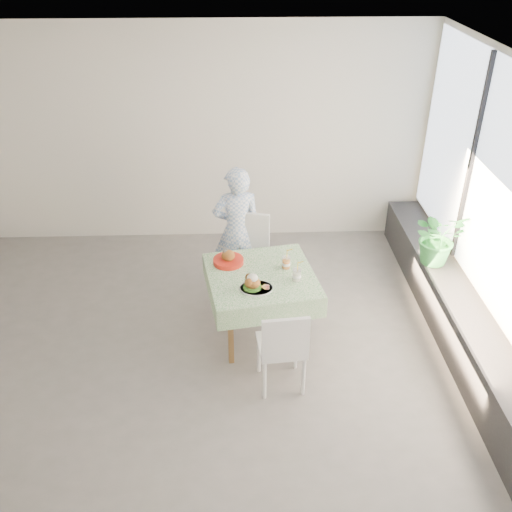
{
  "coord_description": "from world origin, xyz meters",
  "views": [
    {
      "loc": [
        0.57,
        -4.46,
        3.81
      ],
      "look_at": [
        0.74,
        0.34,
        0.93
      ],
      "focal_mm": 40.0,
      "sensor_mm": 36.0,
      "label": 1
    }
  ],
  "objects_px": {
    "chair_near": "(281,361)",
    "diner": "(237,230)",
    "juice_cup_orange": "(286,263)",
    "main_dish": "(254,284)",
    "chair_far": "(245,274)",
    "potted_plant": "(438,237)",
    "cafe_table": "(261,298)"
  },
  "relations": [
    {
      "from": "main_dish",
      "to": "potted_plant",
      "type": "bearing_deg",
      "value": 22.15
    },
    {
      "from": "diner",
      "to": "juice_cup_orange",
      "type": "height_order",
      "value": "diner"
    },
    {
      "from": "cafe_table",
      "to": "potted_plant",
      "type": "height_order",
      "value": "potted_plant"
    },
    {
      "from": "cafe_table",
      "to": "chair_near",
      "type": "relative_size",
      "value": 1.35
    },
    {
      "from": "chair_far",
      "to": "juice_cup_orange",
      "type": "distance_m",
      "value": 0.86
    },
    {
      "from": "chair_near",
      "to": "diner",
      "type": "bearing_deg",
      "value": 102.89
    },
    {
      "from": "main_dish",
      "to": "juice_cup_orange",
      "type": "bearing_deg",
      "value": 47.95
    },
    {
      "from": "cafe_table",
      "to": "main_dish",
      "type": "height_order",
      "value": "main_dish"
    },
    {
      "from": "chair_far",
      "to": "diner",
      "type": "height_order",
      "value": "diner"
    },
    {
      "from": "potted_plant",
      "to": "chair_near",
      "type": "bearing_deg",
      "value": -143.62
    },
    {
      "from": "cafe_table",
      "to": "diner",
      "type": "xyz_separation_m",
      "value": [
        -0.23,
        0.91,
        0.29
      ]
    },
    {
      "from": "juice_cup_orange",
      "to": "chair_far",
      "type": "bearing_deg",
      "value": 124.99
    },
    {
      "from": "chair_near",
      "to": "main_dish",
      "type": "height_order",
      "value": "main_dish"
    },
    {
      "from": "potted_plant",
      "to": "main_dish",
      "type": "bearing_deg",
      "value": -157.85
    },
    {
      "from": "cafe_table",
      "to": "potted_plant",
      "type": "distance_m",
      "value": 2.06
    },
    {
      "from": "cafe_table",
      "to": "chair_near",
      "type": "xyz_separation_m",
      "value": [
        0.15,
        -0.76,
        -0.19
      ]
    },
    {
      "from": "cafe_table",
      "to": "main_dish",
      "type": "xyz_separation_m",
      "value": [
        -0.08,
        -0.26,
        0.34
      ]
    },
    {
      "from": "main_dish",
      "to": "chair_far",
      "type": "bearing_deg",
      "value": 94.27
    },
    {
      "from": "cafe_table",
      "to": "juice_cup_orange",
      "type": "xyz_separation_m",
      "value": [
        0.26,
        0.11,
        0.34
      ]
    },
    {
      "from": "juice_cup_orange",
      "to": "potted_plant",
      "type": "xyz_separation_m",
      "value": [
        1.69,
        0.45,
        0.01
      ]
    },
    {
      "from": "main_dish",
      "to": "chair_near",
      "type": "bearing_deg",
      "value": -65.18
    },
    {
      "from": "cafe_table",
      "to": "potted_plant",
      "type": "xyz_separation_m",
      "value": [
        1.95,
        0.56,
        0.35
      ]
    },
    {
      "from": "chair_near",
      "to": "juice_cup_orange",
      "type": "xyz_separation_m",
      "value": [
        0.1,
        0.87,
        0.53
      ]
    },
    {
      "from": "main_dish",
      "to": "potted_plant",
      "type": "xyz_separation_m",
      "value": [
        2.02,
        0.82,
        0.02
      ]
    },
    {
      "from": "diner",
      "to": "potted_plant",
      "type": "distance_m",
      "value": 2.21
    },
    {
      "from": "juice_cup_orange",
      "to": "main_dish",
      "type": "bearing_deg",
      "value": -132.05
    },
    {
      "from": "main_dish",
      "to": "juice_cup_orange",
      "type": "relative_size",
      "value": 1.26
    },
    {
      "from": "main_dish",
      "to": "juice_cup_orange",
      "type": "height_order",
      "value": "juice_cup_orange"
    },
    {
      "from": "cafe_table",
      "to": "juice_cup_orange",
      "type": "relative_size",
      "value": 4.67
    },
    {
      "from": "diner",
      "to": "juice_cup_orange",
      "type": "xyz_separation_m",
      "value": [
        0.49,
        -0.81,
        0.05
      ]
    },
    {
      "from": "chair_far",
      "to": "potted_plant",
      "type": "relative_size",
      "value": 1.58
    },
    {
      "from": "main_dish",
      "to": "juice_cup_orange",
      "type": "xyz_separation_m",
      "value": [
        0.33,
        0.37,
        0.01
      ]
    }
  ]
}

